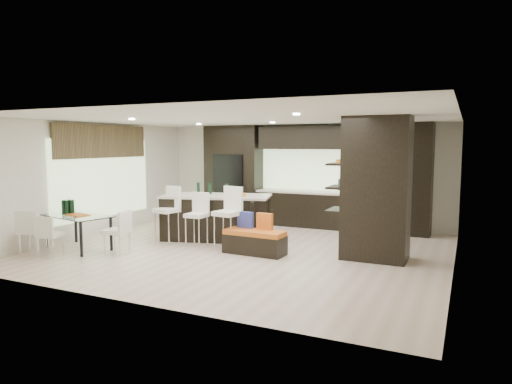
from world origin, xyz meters
The scene contains 22 objects.
ground centered at (0.00, 0.00, 0.00)m, with size 8.00×8.00×0.00m, color beige.
back_wall centered at (0.00, 3.50, 1.35)m, with size 8.00×0.02×2.70m, color silver.
left_wall centered at (-4.00, 0.00, 1.35)m, with size 0.02×7.00×2.70m, color silver.
right_wall centered at (4.00, 0.00, 1.35)m, with size 0.02×7.00×2.70m, color silver.
ceiling centered at (0.00, 0.00, 2.70)m, with size 8.00×7.00×0.02m, color white.
window_left centered at (-3.96, 0.20, 1.35)m, with size 0.04×3.20×1.90m, color #B2D199.
window_back centered at (0.60, 3.46, 1.55)m, with size 3.40×0.04×1.20m, color #B2D199.
stone_accent centered at (-3.93, 0.20, 2.25)m, with size 0.08×3.00×0.80m, color brown.
ceiling_spots centered at (0.00, 0.25, 2.68)m, with size 4.00×3.00×0.02m, color white.
back_cabinetry centered at (0.50, 3.17, 1.35)m, with size 6.80×0.68×2.70m, color black.
refrigerator centered at (-1.90, 3.12, 0.95)m, with size 0.90×0.68×1.90m, color black.
partition_column centered at (2.60, 0.40, 1.35)m, with size 1.20×0.80×2.70m, color black.
kitchen_island centered at (-1.06, 0.70, 0.51)m, with size 2.47×1.06×1.03m, color black.
stool_left centered at (-1.82, -0.16, 0.51)m, with size 0.45×0.45×1.02m, color white.
stool_mid centered at (-1.06, -0.14, 0.46)m, with size 0.41×0.41×0.93m, color white.
stool_right centered at (-0.30, -0.17, 0.53)m, with size 0.47×0.47×1.06m, color white.
bench centered at (0.35, -0.23, 0.24)m, with size 1.24×0.48×0.48m, color black.
floor_vase centered at (2.09, 0.75, 0.62)m, with size 0.46×0.46×1.25m, color #4D5C42, non-canonical shape.
dining_table centered at (-3.16, -1.40, 0.36)m, with size 1.48×0.83×0.71m, color white.
chair_near centered at (-3.16, -2.10, 0.37)m, with size 0.41×0.41×0.75m, color white.
chair_far centered at (-3.62, -2.12, 0.41)m, with size 0.45×0.45×0.83m, color white.
chair_end centered at (-2.12, -1.40, 0.40)m, with size 0.43×0.43×0.80m, color white.
Camera 1 is at (4.17, -8.30, 2.18)m, focal length 32.00 mm.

